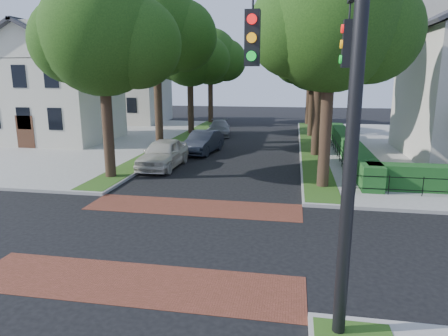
{
  "coord_description": "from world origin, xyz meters",
  "views": [
    {
      "loc": [
        4.02,
        -12.28,
        5.37
      ],
      "look_at": [
        1.19,
        3.8,
        1.6
      ],
      "focal_mm": 32.0,
      "sensor_mm": 36.0,
      "label": 1
    }
  ],
  "objects_px": {
    "parked_car_front": "(163,154)",
    "traffic_signal": "(341,112)",
    "parked_car_rear": "(219,128)",
    "parked_car_middle": "(203,142)"
  },
  "relations": [
    {
      "from": "parked_car_rear",
      "to": "parked_car_front",
      "type": "bearing_deg",
      "value": -102.85
    },
    {
      "from": "parked_car_middle",
      "to": "parked_car_front",
      "type": "bearing_deg",
      "value": -97.17
    },
    {
      "from": "parked_car_front",
      "to": "parked_car_middle",
      "type": "bearing_deg",
      "value": 76.67
    },
    {
      "from": "parked_car_front",
      "to": "traffic_signal",
      "type": "bearing_deg",
      "value": -58.36
    },
    {
      "from": "traffic_signal",
      "to": "parked_car_rear",
      "type": "height_order",
      "value": "traffic_signal"
    },
    {
      "from": "traffic_signal",
      "to": "parked_car_rear",
      "type": "bearing_deg",
      "value": 105.19
    },
    {
      "from": "parked_car_front",
      "to": "parked_car_middle",
      "type": "distance_m",
      "value": 5.14
    },
    {
      "from": "traffic_signal",
      "to": "parked_car_front",
      "type": "xyz_separation_m",
      "value": [
        -8.49,
        14.51,
        -3.85
      ]
    },
    {
      "from": "parked_car_middle",
      "to": "parked_car_rear",
      "type": "relative_size",
      "value": 1.01
    },
    {
      "from": "parked_car_middle",
      "to": "parked_car_rear",
      "type": "bearing_deg",
      "value": 100.46
    }
  ]
}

